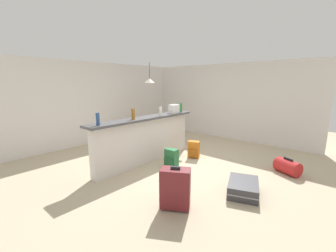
{
  "coord_description": "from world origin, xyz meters",
  "views": [
    {
      "loc": [
        -3.75,
        -3.13,
        1.86
      ],
      "look_at": [
        0.25,
        0.36,
        0.8
      ],
      "focal_mm": 22.93,
      "sensor_mm": 36.0,
      "label": 1
    }
  ],
  "objects": [
    {
      "name": "bottle_blue",
      "position": [
        -1.65,
        0.43,
        1.21
      ],
      "size": [
        0.07,
        0.07,
        0.23
      ],
      "primitive_type": "cylinder",
      "color": "#284C89",
      "rests_on": "bar_countertop"
    },
    {
      "name": "pendant_lamp",
      "position": [
        1.08,
        1.86,
        1.94
      ],
      "size": [
        0.34,
        0.34,
        0.67
      ],
      "color": "black"
    },
    {
      "name": "backpack_orange",
      "position": [
        0.62,
        -0.19,
        0.2
      ],
      "size": [
        0.31,
        0.33,
        0.42
      ],
      "color": "orange",
      "rests_on": "ground_plane"
    },
    {
      "name": "grocery_bag",
      "position": [
        0.59,
        0.45,
        1.2
      ],
      "size": [
        0.26,
        0.18,
        0.22
      ],
      "primitive_type": "cube",
      "color": "silver",
      "rests_on": "bar_countertop"
    },
    {
      "name": "suitcase_upright_maroon",
      "position": [
        -1.46,
        -1.28,
        0.33
      ],
      "size": [
        0.43,
        0.5,
        0.67
      ],
      "color": "maroon",
      "rests_on": "ground_plane"
    },
    {
      "name": "bottle_green",
      "position": [
        0.87,
        0.43,
        1.21
      ],
      "size": [
        0.07,
        0.07,
        0.24
      ],
      "primitive_type": "cylinder",
      "color": "#2D6B38",
      "rests_on": "bar_countertop"
    },
    {
      "name": "suitcase_flat_charcoal",
      "position": [
        -0.35,
        -1.87,
        0.11
      ],
      "size": [
        0.89,
        0.7,
        0.22
      ],
      "color": "#38383D",
      "rests_on": "ground_plane"
    },
    {
      "name": "duffel_bag_red",
      "position": [
        1.06,
        -2.24,
        0.15
      ],
      "size": [
        0.48,
        0.56,
        0.34
      ],
      "color": "red",
      "rests_on": "ground_plane"
    },
    {
      "name": "partition_half_wall",
      "position": [
        -0.4,
        0.48,
        0.52
      ],
      "size": [
        2.8,
        0.2,
        1.04
      ],
      "primitive_type": "cube",
      "color": "silver",
      "rests_on": "ground_plane"
    },
    {
      "name": "bottle_white",
      "position": [
        0.02,
        0.39,
        1.2
      ],
      "size": [
        0.07,
        0.07,
        0.21
      ],
      "primitive_type": "cylinder",
      "color": "silver",
      "rests_on": "bar_countertop"
    },
    {
      "name": "bar_countertop",
      "position": [
        -0.4,
        0.48,
        1.06
      ],
      "size": [
        2.96,
        0.4,
        0.05
      ],
      "primitive_type": "cube",
      "color": "#4C4C51",
      "rests_on": "partition_half_wall"
    },
    {
      "name": "bottle_amber",
      "position": [
        -0.78,
        0.46,
        1.2
      ],
      "size": [
        0.08,
        0.08,
        0.23
      ],
      "primitive_type": "cylinder",
      "color": "#9E661E",
      "rests_on": "bar_countertop"
    },
    {
      "name": "wall_back",
      "position": [
        0.0,
        3.05,
        1.25
      ],
      "size": [
        6.6,
        0.1,
        2.5
      ],
      "primitive_type": "cube",
      "color": "silver",
      "rests_on": "ground_plane"
    },
    {
      "name": "dining_table",
      "position": [
        1.0,
        1.79,
        0.65
      ],
      "size": [
        1.1,
        0.8,
        0.74
      ],
      "color": "#4C331E",
      "rests_on": "ground_plane"
    },
    {
      "name": "backpack_green",
      "position": [
        -0.26,
        -0.18,
        0.2
      ],
      "size": [
        0.27,
        0.29,
        0.42
      ],
      "color": "#286B3D",
      "rests_on": "ground_plane"
    },
    {
      "name": "ground_plane",
      "position": [
        0.0,
        0.0,
        -0.03
      ],
      "size": [
        13.0,
        13.0,
        0.05
      ],
      "primitive_type": "cube",
      "color": "#BCAD8E"
    },
    {
      "name": "dining_chair_near_partition",
      "position": [
        1.02,
        1.29,
        0.52
      ],
      "size": [
        0.48,
        0.48,
        0.93
      ],
      "color": "#9E754C",
      "rests_on": "ground_plane"
    },
    {
      "name": "wall_right",
      "position": [
        3.05,
        0.3,
        1.25
      ],
      "size": [
        0.1,
        6.0,
        2.5
      ],
      "primitive_type": "cube",
      "color": "silver",
      "rests_on": "ground_plane"
    }
  ]
}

